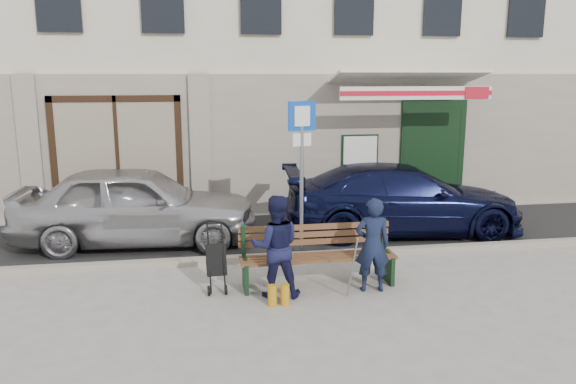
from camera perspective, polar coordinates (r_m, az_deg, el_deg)
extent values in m
plane|color=#9E9991|center=(8.53, 1.39, -10.14)|extent=(80.00, 80.00, 0.00)
cube|color=#282828|center=(11.42, -1.48, -4.34)|extent=(60.00, 3.20, 0.01)
cube|color=#9E9384|center=(9.90, -0.22, -6.60)|extent=(60.00, 0.18, 0.12)
cube|color=beige|center=(16.43, -4.27, 18.17)|extent=(20.00, 7.00, 10.00)
cube|color=#9E9384|center=(12.91, -2.65, 4.78)|extent=(20.00, 0.12, 3.20)
cube|color=maroon|center=(13.01, -16.85, 4.11)|extent=(2.50, 0.12, 2.00)
cube|color=black|center=(13.95, 14.41, 3.71)|extent=(1.60, 0.10, 2.60)
cube|color=black|center=(14.39, 13.65, 3.59)|extent=(1.25, 0.90, 2.40)
cube|color=white|center=(13.29, 7.34, 4.24)|extent=(0.80, 0.03, 0.65)
cube|color=white|center=(13.24, 11.62, 11.15)|extent=(3.40, 1.72, 0.42)
cube|color=white|center=(12.45, 12.98, 9.77)|extent=(3.40, 0.05, 0.28)
cube|color=red|center=(12.43, 13.03, 9.76)|extent=(3.40, 0.02, 0.10)
imported|color=#B0B0B5|center=(11.01, -15.13, -1.29)|extent=(4.61, 2.10, 1.53)
imported|color=black|center=(11.68, 11.54, -0.69)|extent=(4.98, 2.33, 1.40)
cylinder|color=gray|center=(9.88, 1.39, 0.94)|extent=(0.07, 0.07, 2.64)
cube|color=#0D45B7|center=(9.73, 1.42, 7.72)|extent=(0.50, 0.15, 0.51)
cube|color=white|center=(9.70, 1.46, 7.71)|extent=(0.28, 0.08, 0.35)
cube|color=white|center=(9.77, 1.41, 5.34)|extent=(0.34, 0.11, 0.22)
cube|color=brown|center=(8.65, 3.09, -6.66)|extent=(2.40, 0.50, 0.04)
cube|color=brown|center=(8.83, 2.72, -4.30)|extent=(2.40, 0.10, 0.36)
cube|color=#16331C|center=(8.57, -4.35, -8.46)|extent=(0.06, 0.50, 0.45)
cube|color=#16331C|center=(9.02, 10.10, -7.55)|extent=(0.06, 0.50, 0.45)
cube|color=white|center=(8.74, 8.07, -6.37)|extent=(0.34, 0.25, 0.11)
cylinder|color=gray|center=(8.10, 6.55, -7.65)|extent=(0.07, 0.34, 0.96)
cylinder|color=#C08113|center=(8.03, -1.61, -10.45)|extent=(0.13, 0.13, 0.30)
cylinder|color=#C08113|center=(8.05, -0.32, -10.38)|extent=(0.13, 0.13, 0.30)
imported|color=#121B34|center=(8.46, 8.58, -5.34)|extent=(0.56, 0.40, 1.43)
imported|color=#141639|center=(8.15, -1.26, -5.54)|extent=(0.78, 0.63, 1.52)
cylinder|color=black|center=(8.46, -8.05, -9.91)|extent=(0.04, 0.15, 0.15)
cylinder|color=black|center=(8.47, -6.32, -9.85)|extent=(0.04, 0.15, 0.15)
cube|color=black|center=(8.52, -7.31, -6.87)|extent=(0.32, 0.29, 0.49)
cylinder|color=black|center=(8.49, -7.44, -3.17)|extent=(0.27, 0.05, 0.02)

